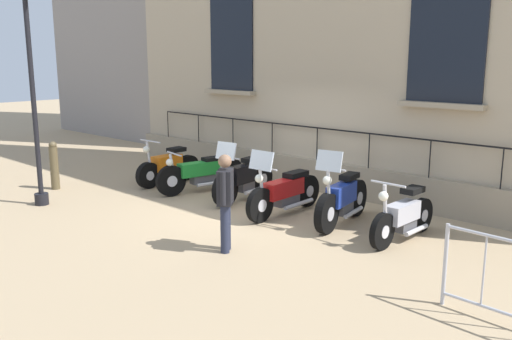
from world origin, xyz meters
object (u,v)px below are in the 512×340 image
(motorcycle_blue, at_px, (342,200))
(motorcycle_silver, at_px, (403,217))
(lamppost, at_px, (29,43))
(bollard, at_px, (54,165))
(motorcycle_red, at_px, (284,192))
(pedestrian_standing, at_px, (225,198))
(motorcycle_black, at_px, (243,180))
(motorcycle_orange, at_px, (168,167))
(motorcycle_green, at_px, (201,173))

(motorcycle_blue, height_order, motorcycle_silver, motorcycle_blue)
(lamppost, relative_size, bollard, 4.04)
(motorcycle_red, relative_size, bollard, 1.91)
(motorcycle_silver, distance_m, pedestrian_standing, 3.02)
(motorcycle_black, height_order, motorcycle_red, motorcycle_red)
(bollard, bearing_deg, pedestrian_standing, 88.36)
(motorcycle_black, distance_m, pedestrian_standing, 3.16)
(motorcycle_blue, height_order, bollard, motorcycle_blue)
(motorcycle_orange, bearing_deg, motorcycle_black, 93.23)
(motorcycle_orange, bearing_deg, bollard, -35.50)
(motorcycle_red, xyz_separation_m, pedestrian_standing, (2.21, 0.63, 0.43))
(motorcycle_orange, xyz_separation_m, motorcycle_black, (-0.13, 2.39, 0.03))
(pedestrian_standing, bearing_deg, motorcycle_silver, 142.53)
(lamppost, xyz_separation_m, bollard, (-0.86, -1.07, -2.73))
(motorcycle_silver, bearing_deg, motorcycle_black, -91.00)
(motorcycle_green, xyz_separation_m, bollard, (2.17, -2.67, 0.14))
(motorcycle_black, relative_size, motorcycle_red, 0.92)
(motorcycle_green, bearing_deg, lamppost, -27.75)
(motorcycle_green, bearing_deg, motorcycle_red, 87.11)
(motorcycle_red, relative_size, pedestrian_standing, 1.38)
(bollard, bearing_deg, motorcycle_orange, 144.50)
(motorcycle_blue, bearing_deg, motorcycle_silver, 87.15)
(motorcycle_orange, xyz_separation_m, motorcycle_red, (0.09, 3.73, 0.03))
(motorcycle_red, bearing_deg, pedestrian_standing, 16.02)
(motorcycle_green, distance_m, lamppost, 4.47)
(motorcycle_orange, distance_m, pedestrian_standing, 4.95)
(pedestrian_standing, bearing_deg, bollard, -91.64)
(motorcycle_orange, bearing_deg, motorcycle_blue, 91.53)
(motorcycle_black, height_order, pedestrian_standing, pedestrian_standing)
(motorcycle_green, height_order, pedestrian_standing, pedestrian_standing)
(motorcycle_orange, bearing_deg, motorcycle_green, 91.99)
(motorcycle_red, height_order, bollard, motorcycle_red)
(motorcycle_blue, xyz_separation_m, bollard, (2.26, -6.44, 0.11))
(motorcycle_black, bearing_deg, pedestrian_standing, 38.97)
(motorcycle_orange, height_order, bollard, same)
(motorcycle_silver, xyz_separation_m, lamppost, (3.06, -6.62, 2.89))
(motorcycle_black, relative_size, lamppost, 0.44)
(motorcycle_red, bearing_deg, motorcycle_orange, -91.39)
(motorcycle_orange, distance_m, motorcycle_green, 1.15)
(pedestrian_standing, bearing_deg, motorcycle_red, -163.98)
(motorcycle_orange, bearing_deg, motorcycle_silver, 90.64)
(motorcycle_blue, distance_m, motorcycle_silver, 1.26)
(motorcycle_green, relative_size, motorcycle_red, 1.03)
(motorcycle_silver, height_order, pedestrian_standing, pedestrian_standing)
(motorcycle_green, xyz_separation_m, motorcycle_blue, (-0.09, 3.77, 0.03))
(motorcycle_red, bearing_deg, motorcycle_blue, 100.56)
(pedestrian_standing, bearing_deg, motorcycle_black, -141.03)
(lamppost, bearing_deg, motorcycle_silver, 114.80)
(motorcycle_green, bearing_deg, motorcycle_blue, 91.39)
(motorcycle_orange, relative_size, bollard, 1.67)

